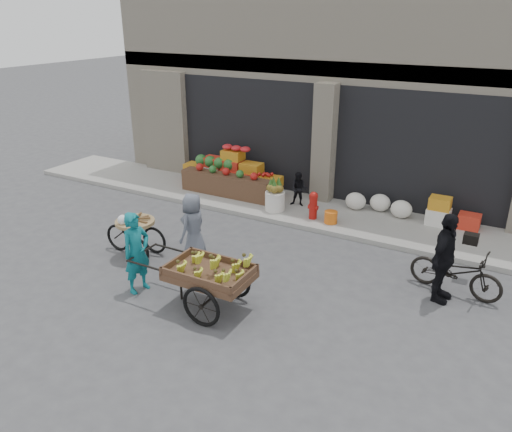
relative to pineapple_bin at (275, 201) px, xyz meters
The scene contains 15 objects.
ground 3.70m from the pineapple_bin, 78.23° to the right, with size 80.00×80.00×0.00m, color #424244.
sidewalk 0.95m from the pineapple_bin, 33.69° to the left, with size 18.00×2.20×0.12m, color gray.
building 5.41m from the pineapple_bin, 80.40° to the left, with size 14.00×6.45×7.00m.
fruit_display 1.92m from the pineapple_bin, 155.76° to the left, with size 3.10×1.12×1.24m.
pineapple_bin is the anchor object (origin of this frame).
fire_hydrant 1.11m from the pineapple_bin, ahead, with size 0.22×0.22×0.71m.
orange_bucket 1.61m from the pineapple_bin, ahead, with size 0.32×0.32×0.30m, color orange.
right_bay_goods 3.54m from the pineapple_bin, 18.10° to the left, with size 3.35×0.60×0.70m.
seated_person 0.75m from the pineapple_bin, 56.31° to the left, with size 0.45×0.35×0.93m, color black.
banana_cart 4.71m from the pineapple_bin, 77.75° to the right, with size 2.52×1.12×1.05m.
vendor_woman 4.76m from the pineapple_bin, 96.11° to the right, with size 0.58×0.38×1.59m, color #0F6D77.
tricycle_cart 3.93m from the pineapple_bin, 112.98° to the right, with size 1.42×0.85×0.95m.
vendor_grey 3.14m from the pineapple_bin, 96.97° to the right, with size 0.72×0.47×1.48m, color slate.
bicycle 5.13m from the pineapple_bin, 21.43° to the right, with size 0.60×1.72×0.90m, color black.
cyclist 5.13m from the pineapple_bin, 26.43° to the right, with size 1.01×0.42×1.72m, color black.
Camera 1 is at (4.76, -7.32, 4.98)m, focal length 35.00 mm.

